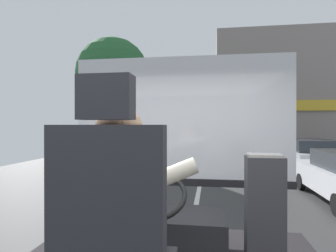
{
  "coord_description": "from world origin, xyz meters",
  "views": [
    {
      "loc": [
        0.34,
        -1.63,
        1.87
      ],
      "look_at": [
        -0.06,
        1.04,
        1.86
      ],
      "focal_mm": 30.42,
      "sensor_mm": 36.0,
      "label": 1
    }
  ],
  "objects": [
    {
      "name": "fare_box",
      "position": [
        0.74,
        0.6,
        1.18
      ],
      "size": [
        0.28,
        0.21,
        0.94
      ],
      "color": "#333338",
      "rests_on": "bus_floor"
    },
    {
      "name": "parked_car_silver",
      "position": [
        4.3,
        10.83,
        0.66
      ],
      "size": [
        1.9,
        4.4,
        1.28
      ],
      "color": "silver",
      "rests_on": "ground"
    },
    {
      "name": "shop_building",
      "position": [
        6.92,
        17.78,
        3.82
      ],
      "size": [
        12.43,
        4.52,
        7.63
      ],
      "color": "gray",
      "rests_on": "ground"
    },
    {
      "name": "street_tree",
      "position": [
        -4.16,
        11.02,
        4.22
      ],
      "size": [
        3.33,
        3.33,
        5.91
      ],
      "color": "#4C3828",
      "rests_on": "ground"
    },
    {
      "name": "bus_driver",
      "position": [
        -0.08,
        -0.32,
        1.49
      ],
      "size": [
        0.72,
        0.55,
        0.75
      ],
      "color": "#332D28",
      "rests_on": "driver_seat"
    },
    {
      "name": "ground",
      "position": [
        0.0,
        8.8,
        -0.02
      ],
      "size": [
        18.0,
        44.0,
        0.06
      ],
      "color": "#333333"
    },
    {
      "name": "steering_console",
      "position": [
        -0.08,
        0.79,
        0.93
      ],
      "size": [
        1.1,
        0.97,
        0.79
      ],
      "color": "black",
      "rests_on": "bus_floor"
    },
    {
      "name": "windshield_panel",
      "position": [
        0.0,
        1.62,
        1.76
      ],
      "size": [
        2.5,
        0.08,
        1.48
      ],
      "color": "silver"
    }
  ]
}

